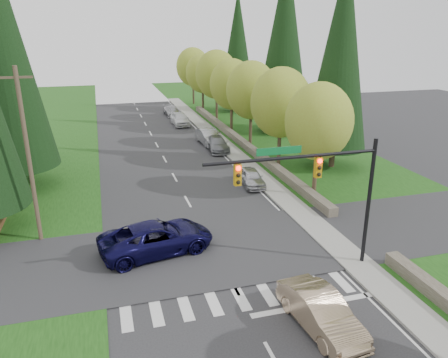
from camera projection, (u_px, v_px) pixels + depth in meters
name	position (u px, v px, depth m)	size (l,w,h in m)	color
ground	(266.00, 344.00, 17.30)	(120.00, 120.00, 0.00)	#28282B
grass_east	(321.00, 167.00, 38.81)	(14.00, 110.00, 0.06)	#1A4412
grass_west	(2.00, 197.00, 32.06)	(14.00, 110.00, 0.06)	#1A4412
cross_street	(214.00, 250.00, 24.56)	(120.00, 8.00, 0.10)	#28282B
sidewalk_east	(249.00, 166.00, 39.03)	(1.80, 80.00, 0.13)	gray
curb_east	(240.00, 167.00, 38.81)	(0.20, 80.00, 0.13)	gray
stone_wall_north	(240.00, 141.00, 46.63)	(0.70, 40.00, 0.70)	#4C4438
traffic_signal	(320.00, 179.00, 20.86)	(8.70, 0.37, 6.80)	black
utility_pole	(28.00, 156.00, 24.02)	(1.60, 0.24, 10.00)	#473828
decid_tree_0	(319.00, 122.00, 30.53)	(4.80, 4.80, 8.37)	#38281C
decid_tree_1	(281.00, 103.00, 36.84)	(5.20, 5.20, 8.80)	#38281C
decid_tree_2	(251.00, 90.00, 43.10)	(5.00, 5.00, 8.82)	#38281C
decid_tree_3	(232.00, 84.00, 49.56)	(5.00, 5.00, 8.55)	#38281C
decid_tree_4	(217.00, 75.00, 55.81)	(5.40, 5.40, 9.18)	#38281C
decid_tree_5	(202.00, 73.00, 62.28)	(4.80, 4.80, 8.30)	#38281C
decid_tree_6	(193.00, 67.00, 68.55)	(5.20, 5.20, 8.86)	#38281C
conifer_e_a	(341.00, 53.00, 35.84)	(5.44, 5.44, 17.80)	#38281C
conifer_e_b	(284.00, 37.00, 48.46)	(6.12, 6.12, 19.80)	#38281C
conifer_e_c	(238.00, 46.00, 61.40)	(5.10, 5.10, 16.80)	#38281C
sedan_champagne	(321.00, 312.00, 17.96)	(1.66, 4.76, 1.57)	tan
suv_navy	(157.00, 238.00, 24.06)	(2.90, 6.29, 1.75)	#0D0B38
parked_car_a	(251.00, 177.00, 34.35)	(1.56, 3.87, 1.32)	silver
parked_car_b	(217.00, 144.00, 43.99)	(1.95, 4.79, 1.39)	slate
parked_car_c	(209.00, 137.00, 46.32)	(1.71, 4.90, 1.62)	#9F9FA3
parked_car_d	(180.00, 119.00, 55.27)	(1.92, 4.77, 1.62)	white
parked_car_e	(172.00, 111.00, 61.32)	(1.82, 4.49, 1.30)	#A1A2A6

